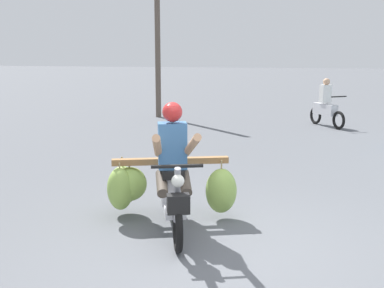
# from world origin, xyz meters

# --- Properties ---
(ground_plane) EXTENTS (120.00, 120.00, 0.00)m
(ground_plane) POSITION_xyz_m (0.00, 0.00, 0.00)
(ground_plane) COLOR #56595E
(motorbike_main_loaded) EXTENTS (1.87, 1.70, 1.58)m
(motorbike_main_loaded) POSITION_xyz_m (-0.89, 0.91, 0.54)
(motorbike_main_loaded) COLOR black
(motorbike_main_loaded) RESTS_ON ground
(motorbike_distant_ahead_left) EXTENTS (0.98, 1.39, 1.40)m
(motorbike_distant_ahead_left) POSITION_xyz_m (1.48, 9.71, 0.57)
(motorbike_distant_ahead_left) COLOR black
(motorbike_distant_ahead_left) RESTS_ON ground
(utility_pole) EXTENTS (0.18, 0.18, 5.52)m
(utility_pole) POSITION_xyz_m (-3.87, 10.54, 2.76)
(utility_pole) COLOR brown
(utility_pole) RESTS_ON ground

